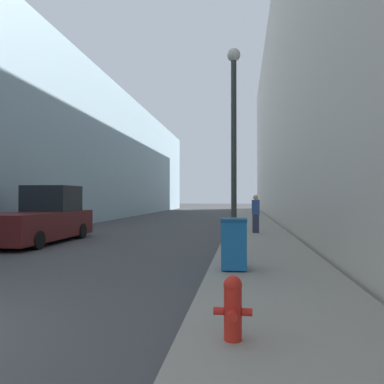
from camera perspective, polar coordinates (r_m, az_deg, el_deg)
The scene contains 8 objects.
sidewalk_right at distance 21.38m, azimuth 9.56°, elevation -5.38°, with size 2.92×60.00×0.14m.
building_left_glass at distance 33.63m, azimuth -20.98°, elevation 5.58°, with size 12.00×60.00×10.97m.
building_right_stone at distance 31.22m, azimuth 23.36°, elevation 12.11°, with size 12.00×60.00×17.43m.
fire_hydrant at distance 4.52m, azimuth 6.24°, elevation -16.93°, with size 0.45×0.33×0.74m.
trash_bin at distance 8.63m, azimuth 6.46°, elevation -7.76°, with size 0.58×0.72×1.16m.
lamppost at distance 10.78m, azimuth 6.39°, elevation 7.91°, with size 0.38×0.38×5.89m.
pickup_truck at distance 15.95m, azimuth -21.86°, elevation -3.85°, with size 2.12×5.59×2.25m.
pedestrian_on_sidewalk at distance 17.51m, azimuth 9.68°, elevation -3.29°, with size 0.35×0.23×1.75m.
Camera 1 is at (4.85, -3.30, 1.78)m, focal length 35.00 mm.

